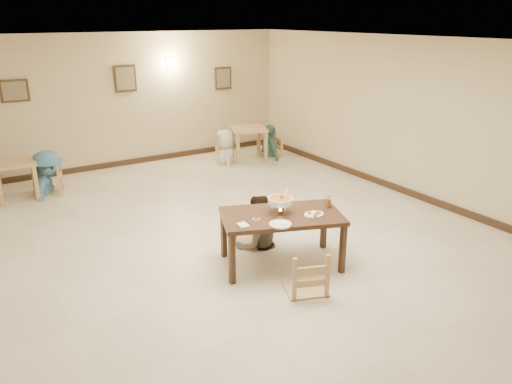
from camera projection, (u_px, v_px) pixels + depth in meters
floor at (232, 240)px, 7.85m from camera, size 10.00×10.00×0.00m
ceiling at (228, 42)px, 6.85m from camera, size 10.00×10.00×0.00m
wall_back at (122, 101)px, 11.34m from camera, size 10.00×0.00×10.00m
wall_right at (416, 119)px, 9.36m from camera, size 0.00×10.00×10.00m
baseboard_back at (128, 162)px, 11.80m from camera, size 8.00×0.06×0.12m
baseboard_right at (407, 192)px, 9.83m from camera, size 0.06×10.00×0.12m
picture_a at (14, 91)px, 10.06m from camera, size 0.55×0.04×0.45m
picture_b at (125, 79)px, 11.19m from camera, size 0.50×0.04×0.60m
picture_c at (223, 78)px, 12.49m from camera, size 0.45×0.04×0.55m
wall_sconce at (170, 62)px, 11.64m from camera, size 0.16×0.05×0.22m
main_table at (282, 220)px, 6.87m from camera, size 1.85×1.44×0.77m
chair_far at (253, 214)px, 7.60m from camera, size 0.46×0.46×0.97m
chair_near at (306, 251)px, 6.26m from camera, size 0.51×0.51×1.09m
main_diner at (257, 196)px, 7.45m from camera, size 0.83×0.68×1.59m
curry_warmer at (280, 201)px, 6.81m from camera, size 0.39×0.35×0.31m
rice_plate_far at (280, 205)px, 7.13m from camera, size 0.27×0.27×0.06m
rice_plate_near at (280, 224)px, 6.48m from camera, size 0.29×0.29×0.07m
fried_plate at (314, 214)px, 6.78m from camera, size 0.29×0.29×0.06m
chili_dish at (256, 219)px, 6.64m from camera, size 0.10×0.10×0.02m
napkin_cutlery at (243, 225)px, 6.44m from camera, size 0.17×0.25×0.03m
drink_glass at (328, 202)px, 7.06m from camera, size 0.08×0.08×0.16m
bg_table_left at (15, 168)px, 9.45m from camera, size 0.81×0.81×0.74m
bg_table_right at (249, 133)px, 11.99m from camera, size 1.01×1.01×0.80m
bg_chair_lr at (47, 170)px, 9.71m from camera, size 0.47×0.47×1.01m
bg_chair_rl at (225, 144)px, 11.81m from camera, size 0.43×0.43×0.91m
bg_chair_rr at (270, 135)px, 12.32m from camera, size 0.51×0.51×1.08m
bg_diner_b at (44, 151)px, 9.58m from camera, size 1.10×1.32×1.77m
bg_diner_c at (225, 130)px, 11.70m from camera, size 0.69×0.89×1.61m
bg_diner_d at (270, 124)px, 12.23m from camera, size 0.57×1.01×1.63m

